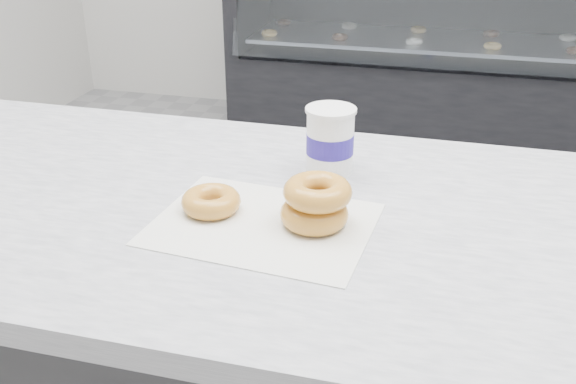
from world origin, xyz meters
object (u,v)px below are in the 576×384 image
(display_case, at_px, (451,57))
(donut_stack, at_px, (316,203))
(donut_single, at_px, (211,201))
(coffee_cup, at_px, (330,140))

(display_case, xyz_separation_m, donut_stack, (-0.17, -2.76, 0.45))
(donut_single, distance_m, donut_stack, 0.18)
(donut_single, height_order, coffee_cup, coffee_cup)
(donut_single, xyz_separation_m, coffee_cup, (0.16, 0.21, 0.04))
(display_case, height_order, coffee_cup, display_case)
(display_case, relative_size, coffee_cup, 19.32)
(donut_stack, bearing_deg, display_case, 86.44)
(display_case, relative_size, donut_stack, 15.67)
(display_case, bearing_deg, donut_single, -97.17)
(display_case, distance_m, donut_stack, 2.80)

